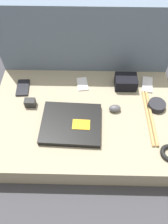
# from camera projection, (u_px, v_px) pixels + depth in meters

# --- Properties ---
(ground_plane) EXTENTS (8.00, 8.00, 0.00)m
(ground_plane) POSITION_uv_depth(u_px,v_px,m) (84.00, 128.00, 1.31)
(ground_plane) COLOR #38383D
(couch_seat) EXTENTS (1.02, 0.68, 0.15)m
(couch_seat) POSITION_uv_depth(u_px,v_px,m) (84.00, 122.00, 1.25)
(couch_seat) COLOR gray
(couch_seat) RESTS_ON ground_plane
(couch_backrest) EXTENTS (1.02, 0.20, 0.57)m
(couch_backrest) POSITION_uv_depth(u_px,v_px,m) (86.00, 43.00, 1.34)
(couch_backrest) COLOR slate
(couch_backrest) RESTS_ON ground_plane
(laptop) EXTENTS (0.32, 0.27, 0.03)m
(laptop) POSITION_uv_depth(u_px,v_px,m) (71.00, 124.00, 1.14)
(laptop) COLOR black
(laptop) RESTS_ON couch_seat
(computer_mouse) EXTENTS (0.07, 0.05, 0.04)m
(computer_mouse) POSITION_uv_depth(u_px,v_px,m) (115.00, 108.00, 1.19)
(computer_mouse) COLOR #4C4C51
(computer_mouse) RESTS_ON couch_seat
(speaker_puck) EXTENTS (0.10, 0.10, 0.03)m
(speaker_puck) POSITION_uv_depth(u_px,v_px,m) (157.00, 105.00, 1.21)
(speaker_puck) COLOR black
(speaker_puck) RESTS_ON couch_seat
(phone_silver) EXTENTS (0.08, 0.13, 0.01)m
(phone_silver) POSITION_uv_depth(u_px,v_px,m) (23.00, 88.00, 1.30)
(phone_silver) COLOR black
(phone_silver) RESTS_ON couch_seat
(phone_black) EXTENTS (0.08, 0.11, 0.01)m
(phone_black) POSITION_uv_depth(u_px,v_px,m) (82.00, 84.00, 1.32)
(phone_black) COLOR silver
(phone_black) RESTS_ON couch_seat
(phone_small) EXTENTS (0.08, 0.13, 0.01)m
(phone_small) POSITION_uv_depth(u_px,v_px,m) (147.00, 84.00, 1.31)
(phone_small) COLOR silver
(phone_small) RESTS_ON couch_seat
(camera_pouch) EXTENTS (0.13, 0.10, 0.07)m
(camera_pouch) POSITION_uv_depth(u_px,v_px,m) (126.00, 82.00, 1.28)
(camera_pouch) COLOR black
(camera_pouch) RESTS_ON couch_seat
(charger_brick) EXTENTS (0.06, 0.04, 0.05)m
(charger_brick) POSITION_uv_depth(u_px,v_px,m) (30.00, 103.00, 1.21)
(charger_brick) COLOR black
(charger_brick) RESTS_ON couch_seat
(drumstick_pair) EXTENTS (0.04, 0.35, 0.02)m
(drumstick_pair) POSITION_uv_depth(u_px,v_px,m) (150.00, 117.00, 1.17)
(drumstick_pair) COLOR tan
(drumstick_pair) RESTS_ON couch_seat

